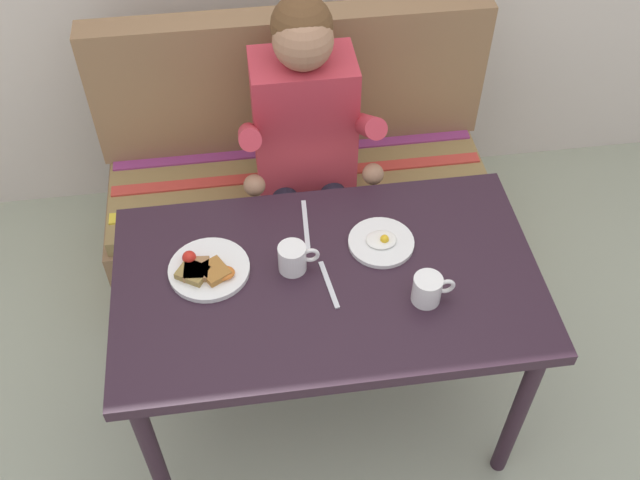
% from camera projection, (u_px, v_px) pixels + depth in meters
% --- Properties ---
extents(ground_plane, '(8.00, 8.00, 0.00)m').
position_uv_depth(ground_plane, '(326.00, 407.00, 2.59)').
color(ground_plane, '#A0A78D').
extents(table, '(1.20, 0.70, 0.73)m').
position_uv_depth(table, '(327.00, 295.00, 2.11)').
color(table, '#2B1925').
rests_on(table, ground).
extents(couch, '(1.44, 0.56, 1.00)m').
position_uv_depth(couch, '(298.00, 192.00, 2.86)').
color(couch, olive).
rests_on(couch, ground).
extents(person, '(0.45, 0.61, 1.21)m').
position_uv_depth(person, '(307.00, 139.00, 2.44)').
color(person, '#BC323F').
rests_on(person, ground).
extents(plate_breakfast, '(0.23, 0.23, 0.05)m').
position_uv_depth(plate_breakfast, '(207.00, 269.00, 2.05)').
color(plate_breakfast, white).
rests_on(plate_breakfast, table).
extents(plate_eggs, '(0.19, 0.19, 0.04)m').
position_uv_depth(plate_eggs, '(381.00, 242.00, 2.13)').
color(plate_eggs, white).
rests_on(plate_eggs, table).
extents(coffee_mug, '(0.12, 0.08, 0.09)m').
position_uv_depth(coffee_mug, '(428.00, 289.00, 1.97)').
color(coffee_mug, white).
rests_on(coffee_mug, table).
extents(coffee_mug_second, '(0.12, 0.08, 0.09)m').
position_uv_depth(coffee_mug_second, '(293.00, 257.00, 2.04)').
color(coffee_mug_second, white).
rests_on(coffee_mug_second, table).
extents(fork, '(0.04, 0.17, 0.00)m').
position_uv_depth(fork, '(330.00, 284.00, 2.03)').
color(fork, silver).
rests_on(fork, table).
extents(knife, '(0.03, 0.20, 0.00)m').
position_uv_depth(knife, '(306.00, 224.00, 2.19)').
color(knife, silver).
rests_on(knife, table).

